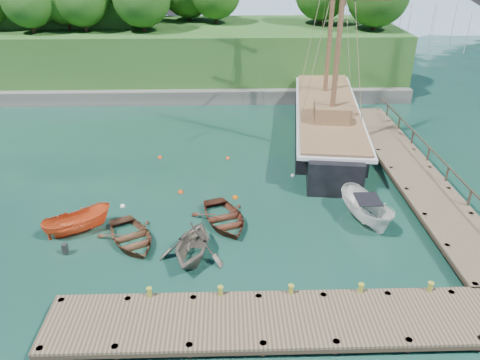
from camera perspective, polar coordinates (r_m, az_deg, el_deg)
The scene contains 21 objects.
ground at distance 24.91m, azimuth 0.05°, elevation -7.07°, with size 160.00×160.00×0.00m, color #123828.
dock_near at distance 19.77m, azimuth 6.71°, elevation -16.61°, with size 20.00×3.20×1.10m.
dock_east at distance 33.03m, azimuth 20.02°, elevation 1.23°, with size 3.20×24.00×1.10m.
bollard_0 at distance 21.17m, azimuth -10.78°, elevation -14.97°, with size 0.26×0.26×0.45m, color olive.
bollard_1 at distance 20.91m, azimuth -2.35°, elevation -15.05°, with size 0.26×0.26×0.45m, color olive.
bollard_2 at distance 21.07m, azimuth 6.12°, elevation -14.82°, with size 0.26×0.26×0.45m, color olive.
bollard_3 at distance 21.65m, azimuth 14.27°, elevation -14.30°, with size 0.26×0.26×0.45m, color olive.
bollard_4 at distance 22.62m, azimuth 21.81°, elevation -13.57°, with size 0.26×0.26×0.45m, color olive.
rowboat_0 at distance 25.21m, azimuth -13.04°, elevation -7.42°, with size 2.94×4.11×0.85m, color #513220.
rowboat_1 at distance 23.59m, azimuth -5.75°, elevation -9.47°, with size 3.29×3.81×2.01m, color #645D51.
rowboat_2 at distance 26.11m, azimuth -1.91°, elevation -5.29°, with size 3.03×4.25×0.88m, color #4D2519.
motorboat_orange at distance 26.82m, azimuth -19.00°, elevation -6.00°, with size 1.37×3.65×1.41m, color #E75523.
cabin_boat_white at distance 27.19m, azimuth 14.98°, elevation -4.87°, with size 1.69×4.48×1.73m, color white.
schooner at distance 37.93m, azimuth 10.46°, elevation 6.90°, with size 7.38×26.74×19.50m.
mooring_buoy_0 at distance 28.50m, azimuth -14.12°, elevation -3.16°, with size 0.30×0.30×0.30m, color white.
mooring_buoy_1 at distance 29.35m, azimuth -7.24°, elevation -1.53°, with size 0.35×0.35×0.35m, color #D34915.
mooring_buoy_2 at distance 28.51m, azimuth -0.60°, elevation -2.22°, with size 0.35×0.35×0.35m, color #CE5405.
mooring_buoy_3 at distance 31.33m, azimuth 6.45°, elevation 0.49°, with size 0.28×0.28×0.28m, color silver.
mooring_buoy_4 at distance 34.21m, azimuth -9.72°, elevation 2.67°, with size 0.30×0.30×0.30m, color #F8350D.
mooring_buoy_5 at distance 33.62m, azimuth -1.51°, elevation 2.63°, with size 0.29×0.29×0.29m, color #E74118.
headland at distance 53.99m, azimuth -15.51°, elevation 17.39°, with size 51.00×19.31×12.90m.
Camera 1 is at (-0.63, -20.51, 14.13)m, focal length 35.00 mm.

